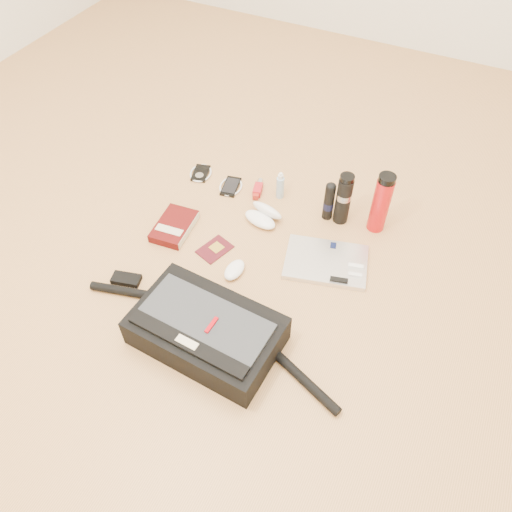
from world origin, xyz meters
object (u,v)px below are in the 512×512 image
thermos_black (344,199)px  thermos_red (381,203)px  laptop (326,262)px  messenger_bag (206,330)px  book (175,226)px

thermos_black → thermos_red: (0.14, 0.02, 0.02)m
laptop → thermos_red: bearing=53.6°
messenger_bag → laptop: messenger_bag is taller
laptop → thermos_black: (-0.03, 0.25, 0.11)m
book → thermos_black: bearing=25.0°
thermos_red → messenger_bag: bearing=-114.8°
thermos_black → book: bearing=-149.3°
book → thermos_black: 0.69m
laptop → book: (-0.62, -0.10, 0.01)m
messenger_bag → thermos_red: bearing=68.8°
messenger_bag → laptop: (0.24, 0.49, -0.05)m
book → thermos_red: thermos_red is taller
book → thermos_red: (0.73, 0.37, 0.12)m
thermos_black → laptop: bearing=-82.3°
messenger_bag → book: size_ratio=4.60×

